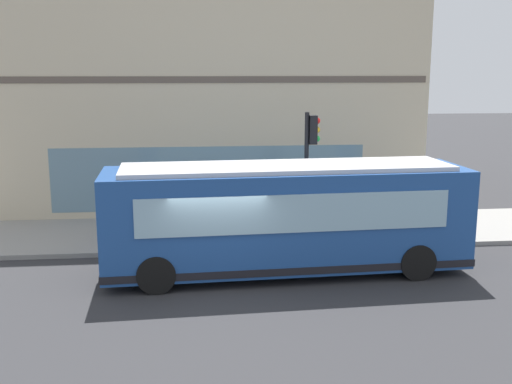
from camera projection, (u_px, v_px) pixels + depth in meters
ground at (218, 283)px, 16.28m from camera, size 120.00×120.00×0.00m
sidewalk_curb at (212, 233)px, 20.96m from camera, size 4.45×40.00×0.15m
building_corner at (206, 89)px, 26.95m from camera, size 9.81×16.74×9.56m
city_bus_nearside at (286, 219)px, 16.86m from camera, size 3.00×10.15×3.07m
traffic_light_near_corner at (310, 153)px, 19.11m from camera, size 0.32×0.49×4.17m
fire_hydrant at (345, 225)px, 20.32m from camera, size 0.35×0.35×0.74m
pedestrian_near_hydrant at (327, 193)px, 22.24m from camera, size 0.32×0.32×1.78m
newspaper_vending_box at (120, 227)px, 19.68m from camera, size 0.44×0.43×0.90m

